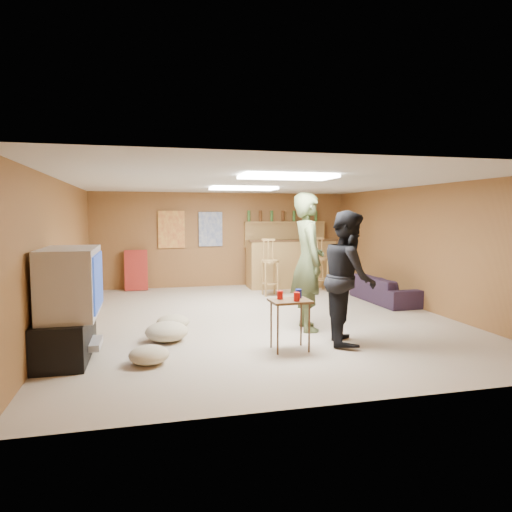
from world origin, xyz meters
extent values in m
plane|color=tan|center=(0.00, 0.00, 0.00)|extent=(7.00, 7.00, 0.00)
cube|color=silver|center=(0.00, 0.00, 2.20)|extent=(6.00, 7.00, 0.02)
cube|color=brown|center=(0.00, 3.50, 1.10)|extent=(6.00, 0.02, 2.20)
cube|color=brown|center=(0.00, -3.50, 1.10)|extent=(6.00, 0.02, 2.20)
cube|color=brown|center=(-3.00, 0.00, 1.10)|extent=(0.02, 7.00, 2.20)
cube|color=brown|center=(3.00, 0.00, 1.10)|extent=(0.02, 7.00, 2.20)
cube|color=black|center=(-2.72, -1.50, 0.25)|extent=(0.55, 1.30, 0.50)
cube|color=#B2B2B7|center=(-2.50, -1.50, 0.15)|extent=(0.35, 0.50, 0.08)
cube|color=#B2B2B7|center=(-2.65, -1.50, 0.90)|extent=(0.60, 1.10, 0.80)
cube|color=navy|center=(-2.34, -1.50, 0.90)|extent=(0.02, 0.95, 0.65)
cube|color=olive|center=(1.50, 2.95, 0.55)|extent=(2.00, 0.60, 1.10)
cube|color=#3D2613|center=(1.50, 2.70, 1.10)|extent=(2.10, 0.12, 0.05)
cube|color=olive|center=(1.50, 3.40, 1.50)|extent=(2.00, 0.18, 0.05)
cube|color=olive|center=(1.50, 3.42, 1.20)|extent=(2.00, 0.14, 0.60)
cube|color=#BF3F26|center=(-1.20, 3.46, 1.35)|extent=(0.60, 0.03, 0.85)
cube|color=#334C99|center=(-0.30, 3.46, 1.35)|extent=(0.55, 0.03, 0.80)
cube|color=#A2261D|center=(-2.00, 3.30, 0.45)|extent=(0.50, 0.26, 0.91)
cube|color=white|center=(0.00, -1.50, 2.17)|extent=(1.20, 0.60, 0.04)
cube|color=white|center=(0.00, 1.20, 2.17)|extent=(1.20, 0.60, 0.04)
imported|color=#4A5531|center=(0.52, -0.89, 1.00)|extent=(0.55, 0.77, 2.00)
imported|color=black|center=(0.79, -1.68, 0.87)|extent=(0.87, 1.00, 1.74)
imported|color=black|center=(2.70, 0.75, 0.25)|extent=(0.70, 1.70, 0.49)
cube|color=#3D2613|center=(-0.06, -1.83, 0.32)|extent=(0.50, 0.40, 0.63)
cylinder|color=red|center=(-0.17, -1.76, 0.69)|extent=(0.09, 0.09, 0.10)
cylinder|color=red|center=(-0.01, -1.93, 0.69)|extent=(0.10, 0.10, 0.11)
cylinder|color=navy|center=(0.09, -1.73, 0.69)|extent=(0.09, 0.09, 0.11)
ellipsoid|color=tan|center=(-1.53, -1.05, 0.13)|extent=(0.74, 0.74, 0.26)
ellipsoid|color=tan|center=(-1.42, -0.43, 0.11)|extent=(0.59, 0.59, 0.21)
ellipsoid|color=tan|center=(-1.77, -1.95, 0.10)|extent=(0.57, 0.57, 0.20)
camera|label=1|loc=(-1.78, -7.14, 1.68)|focal=32.00mm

